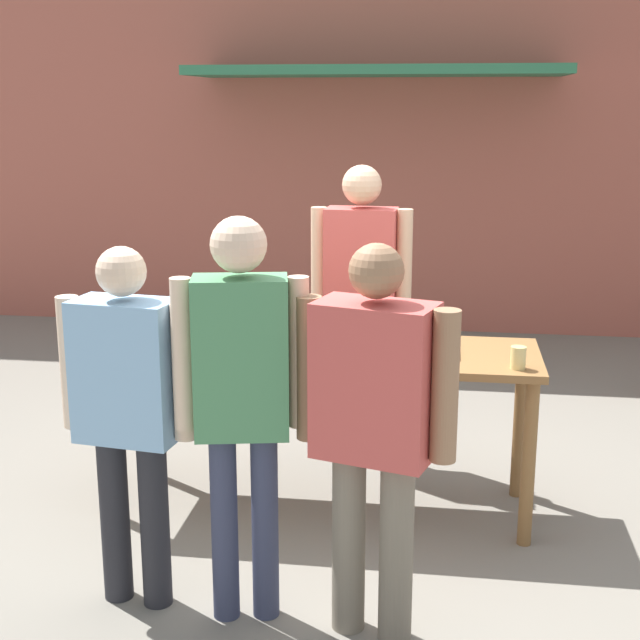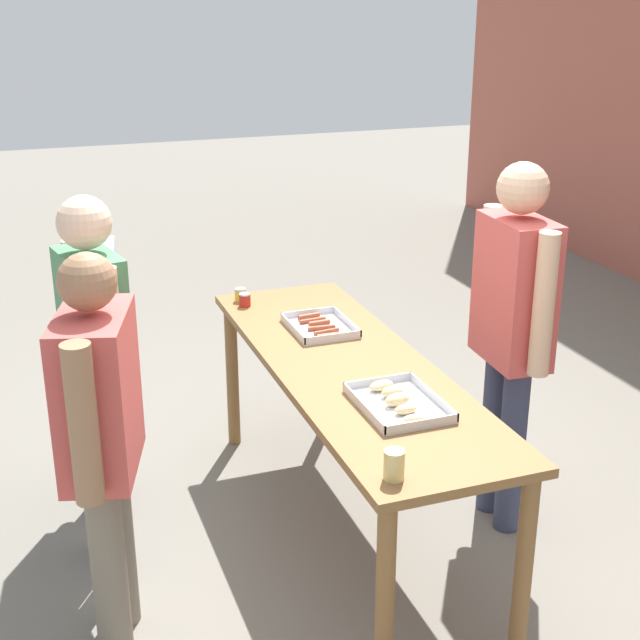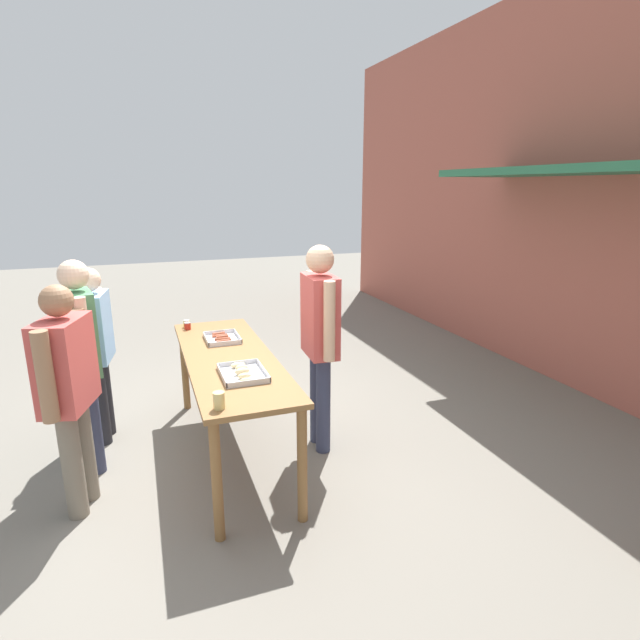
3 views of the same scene
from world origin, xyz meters
name	(u,v)px [view 2 (image 2 of 3)]	position (x,y,z in m)	size (l,w,h in m)	color
ground_plane	(348,531)	(0.00, 0.00, 0.00)	(24.00, 24.00, 0.00)	slate
serving_table	(349,386)	(0.00, 0.00, 0.78)	(2.27, 0.70, 0.90)	brown
food_tray_sausages	(320,327)	(-0.45, 0.02, 0.91)	(0.38, 0.30, 0.04)	silver
food_tray_buns	(397,402)	(0.48, 0.02, 0.91)	(0.43, 0.32, 0.06)	silver
condiment_jar_mustard	(241,295)	(-1.00, -0.24, 0.93)	(0.06, 0.06, 0.07)	gold
condiment_jar_ketchup	(245,300)	(-0.91, -0.24, 0.93)	(0.06, 0.06, 0.07)	#B22319
beer_cup	(394,465)	(1.00, -0.23, 0.95)	(0.07, 0.07, 0.11)	#DBC67A
person_server_behind_table	(513,317)	(0.14, 0.75, 1.08)	(0.61, 0.25, 1.79)	#333851
person_customer_holding_hotdog	(97,334)	(-0.66, -1.05, 0.94)	(0.61, 0.29, 1.58)	#232328
person_customer_with_cup	(101,426)	(0.38, -1.15, 0.96)	(0.64, 0.37, 1.64)	#756B5B
person_customer_waiting_in_line	(96,353)	(-0.16, -1.10, 1.04)	(0.54, 0.28, 1.72)	#333851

